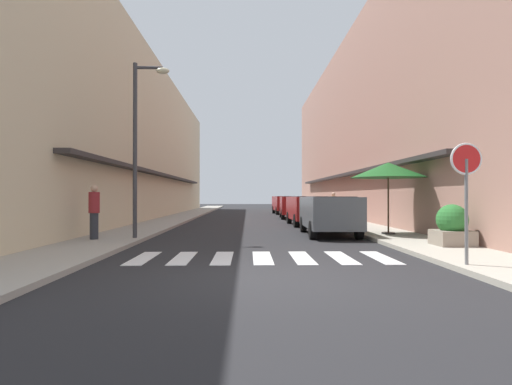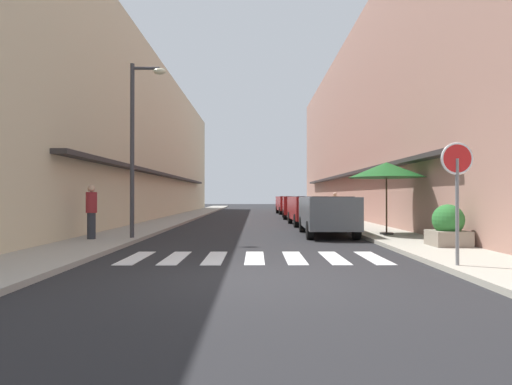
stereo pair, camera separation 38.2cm
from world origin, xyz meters
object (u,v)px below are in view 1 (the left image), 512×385
at_px(parked_car_far, 294,205).
at_px(cafe_umbrella, 388,170).
at_px(street_lamp, 141,132).
at_px(planter_corner, 452,227).
at_px(parked_car_near, 329,211).
at_px(pedestrian_walking_near, 94,211).
at_px(parked_car_distant, 285,203).
at_px(round_street_sign, 466,171).
at_px(pedestrian_walking_far, 333,206).
at_px(parked_car_mid, 308,207).

relative_size(parked_car_far, cafe_umbrella, 1.57).
relative_size(street_lamp, planter_corner, 5.02).
height_order(parked_car_near, pedestrian_walking_near, pedestrian_walking_near).
relative_size(parked_car_far, street_lamp, 0.73).
relative_size(parked_car_near, parked_car_far, 1.07).
relative_size(parked_car_far, planter_corner, 3.69).
bearing_deg(parked_car_distant, round_street_sign, -87.13).
xyz_separation_m(parked_car_distant, pedestrian_walking_far, (1.70, -11.37, 0.01)).
bearing_deg(parked_car_far, pedestrian_walking_far, -69.13).
height_order(cafe_umbrella, planter_corner, cafe_umbrella).
bearing_deg(cafe_umbrella, pedestrian_walking_near, -170.48).
relative_size(parked_car_near, parked_car_distant, 1.10).
bearing_deg(parked_car_distant, planter_corner, -83.54).
bearing_deg(pedestrian_walking_near, parked_car_near, 47.46).
xyz_separation_m(planter_corner, pedestrian_walking_far, (-0.93, 11.85, 0.29)).
height_order(parked_car_far, pedestrian_walking_far, pedestrian_walking_far).
height_order(parked_car_near, parked_car_mid, same).
xyz_separation_m(parked_car_near, planter_corner, (2.63, -4.26, -0.28)).
xyz_separation_m(parked_car_mid, planter_corner, (2.63, -9.77, -0.28)).
xyz_separation_m(parked_car_mid, pedestrian_walking_far, (1.70, 2.08, 0.01)).
bearing_deg(street_lamp, parked_car_distant, 72.56).
xyz_separation_m(parked_car_far, parked_car_distant, (0.00, 6.91, -0.00)).
height_order(parked_car_near, street_lamp, street_lamp).
xyz_separation_m(parked_car_near, round_street_sign, (1.33, -7.55, 1.06)).
bearing_deg(parked_car_mid, cafe_umbrella, -72.15).
xyz_separation_m(parked_car_near, parked_car_mid, (0.00, 5.51, -0.00)).
height_order(parked_car_mid, planter_corner, parked_car_mid).
relative_size(parked_car_near, cafe_umbrella, 1.68).
distance_m(parked_car_distant, street_lamp, 22.08).
bearing_deg(parked_car_near, planter_corner, -58.35).
xyz_separation_m(parked_car_distant, round_street_sign, (1.33, -26.50, 1.06)).
relative_size(parked_car_near, planter_corner, 3.95).
bearing_deg(parked_car_distant, parked_car_mid, -90.00).
height_order(parked_car_mid, round_street_sign, round_street_sign).
xyz_separation_m(street_lamp, cafe_umbrella, (8.58, 1.22, -1.18)).
bearing_deg(planter_corner, parked_car_mid, 105.06).
relative_size(parked_car_near, pedestrian_walking_far, 2.89).
xyz_separation_m(parked_car_far, cafe_umbrella, (2.01, -12.78, 1.49)).
xyz_separation_m(street_lamp, pedestrian_walking_far, (8.27, 9.54, -2.66)).
bearing_deg(pedestrian_walking_near, pedestrian_walking_far, 76.67).
xyz_separation_m(street_lamp, planter_corner, (9.20, -2.31, -2.96)).
distance_m(cafe_umbrella, planter_corner, 3.99).
distance_m(parked_car_near, street_lamp, 7.36).
bearing_deg(street_lamp, pedestrian_walking_far, 49.09).
relative_size(parked_car_far, pedestrian_walking_far, 2.70).
bearing_deg(parked_car_far, parked_car_mid, -90.00).
height_order(parked_car_far, planter_corner, parked_car_far).
distance_m(street_lamp, planter_corner, 9.93).
distance_m(parked_car_distant, round_street_sign, 26.56).
height_order(parked_car_distant, planter_corner, parked_car_distant).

